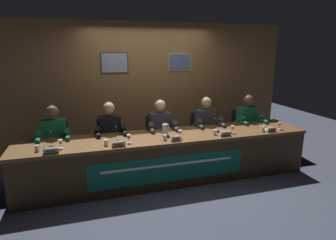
# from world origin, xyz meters

# --- Properties ---
(ground_plane) EXTENTS (12.00, 12.00, 0.00)m
(ground_plane) POSITION_xyz_m (0.00, 0.00, 0.00)
(ground_plane) COLOR #383D4C
(wall_back_panelled) EXTENTS (5.87, 0.14, 2.60)m
(wall_back_panelled) POSITION_xyz_m (-0.00, 1.41, 1.30)
(wall_back_panelled) COLOR brown
(wall_back_panelled) RESTS_ON ground_plane
(conference_table) EXTENTS (4.67, 0.86, 0.74)m
(conference_table) POSITION_xyz_m (-0.00, -0.12, 0.53)
(conference_table) COLOR brown
(conference_table) RESTS_ON ground_plane
(chair_far_left) EXTENTS (0.44, 0.45, 0.92)m
(chair_far_left) POSITION_xyz_m (-1.75, 0.61, 0.45)
(chair_far_left) COLOR black
(chair_far_left) RESTS_ON ground_plane
(panelist_far_left) EXTENTS (0.51, 0.48, 1.25)m
(panelist_far_left) POSITION_xyz_m (-1.75, 0.41, 0.73)
(panelist_far_left) COLOR black
(panelist_far_left) RESTS_ON ground_plane
(nameplate_far_left) EXTENTS (0.20, 0.06, 0.08)m
(nameplate_far_left) POSITION_xyz_m (-1.72, -0.34, 0.78)
(nameplate_far_left) COLOR white
(nameplate_far_left) RESTS_ON conference_table
(juice_glass_far_left) EXTENTS (0.06, 0.06, 0.12)m
(juice_glass_far_left) POSITION_xyz_m (-1.61, -0.17, 0.83)
(juice_glass_far_left) COLOR white
(juice_glass_far_left) RESTS_ON conference_table
(water_cup_far_left) EXTENTS (0.06, 0.06, 0.08)m
(water_cup_far_left) POSITION_xyz_m (-1.91, -0.20, 0.78)
(water_cup_far_left) COLOR silver
(water_cup_far_left) RESTS_ON conference_table
(microphone_far_left) EXTENTS (0.06, 0.17, 0.22)m
(microphone_far_left) POSITION_xyz_m (-1.75, -0.07, 0.82)
(microphone_far_left) COLOR black
(microphone_far_left) RESTS_ON conference_table
(chair_left) EXTENTS (0.44, 0.45, 0.92)m
(chair_left) POSITION_xyz_m (-0.87, 0.61, 0.45)
(chair_left) COLOR black
(chair_left) RESTS_ON ground_plane
(panelist_left) EXTENTS (0.51, 0.48, 1.25)m
(panelist_left) POSITION_xyz_m (-0.87, 0.41, 0.73)
(panelist_left) COLOR black
(panelist_left) RESTS_ON ground_plane
(nameplate_left) EXTENTS (0.19, 0.06, 0.08)m
(nameplate_left) POSITION_xyz_m (-0.83, -0.33, 0.78)
(nameplate_left) COLOR white
(nameplate_left) RESTS_ON conference_table
(juice_glass_left) EXTENTS (0.06, 0.06, 0.12)m
(juice_glass_left) POSITION_xyz_m (-0.66, -0.20, 0.83)
(juice_glass_left) COLOR white
(juice_glass_left) RESTS_ON conference_table
(water_cup_left) EXTENTS (0.06, 0.06, 0.08)m
(water_cup_left) POSITION_xyz_m (-1.00, -0.23, 0.78)
(water_cup_left) COLOR silver
(water_cup_left) RESTS_ON conference_table
(microphone_left) EXTENTS (0.06, 0.17, 0.22)m
(microphone_left) POSITION_xyz_m (-0.83, -0.07, 0.82)
(microphone_left) COLOR black
(microphone_left) RESTS_ON conference_table
(chair_center) EXTENTS (0.44, 0.45, 0.92)m
(chair_center) POSITION_xyz_m (0.00, 0.61, 0.45)
(chair_center) COLOR black
(chair_center) RESTS_ON ground_plane
(panelist_center) EXTENTS (0.51, 0.48, 1.25)m
(panelist_center) POSITION_xyz_m (0.00, 0.41, 0.73)
(panelist_center) COLOR black
(panelist_center) RESTS_ON ground_plane
(nameplate_center) EXTENTS (0.16, 0.06, 0.08)m
(nameplate_center) POSITION_xyz_m (0.03, -0.32, 0.78)
(nameplate_center) COLOR white
(nameplate_center) RESTS_ON conference_table
(juice_glass_center) EXTENTS (0.06, 0.06, 0.12)m
(juice_glass_center) POSITION_xyz_m (0.14, -0.19, 0.83)
(juice_glass_center) COLOR white
(juice_glass_center) RESTS_ON conference_table
(water_cup_center) EXTENTS (0.06, 0.06, 0.08)m
(water_cup_center) POSITION_xyz_m (-0.12, -0.24, 0.78)
(water_cup_center) COLOR silver
(water_cup_center) RESTS_ON conference_table
(microphone_center) EXTENTS (0.06, 0.17, 0.22)m
(microphone_center) POSITION_xyz_m (-0.04, -0.07, 0.82)
(microphone_center) COLOR black
(microphone_center) RESTS_ON conference_table
(chair_right) EXTENTS (0.44, 0.45, 0.92)m
(chair_right) POSITION_xyz_m (0.87, 0.61, 0.45)
(chair_right) COLOR black
(chair_right) RESTS_ON ground_plane
(panelist_right) EXTENTS (0.51, 0.48, 1.25)m
(panelist_right) POSITION_xyz_m (0.87, 0.41, 0.73)
(panelist_right) COLOR black
(panelist_right) RESTS_ON ground_plane
(nameplate_right) EXTENTS (0.19, 0.06, 0.08)m
(nameplate_right) POSITION_xyz_m (0.87, -0.31, 0.78)
(nameplate_right) COLOR white
(nameplate_right) RESTS_ON conference_table
(juice_glass_right) EXTENTS (0.06, 0.06, 0.12)m
(juice_glass_right) POSITION_xyz_m (1.05, -0.19, 0.83)
(juice_glass_right) COLOR white
(juice_glass_right) RESTS_ON conference_table
(water_cup_right) EXTENTS (0.06, 0.06, 0.08)m
(water_cup_right) POSITION_xyz_m (0.73, -0.21, 0.78)
(water_cup_right) COLOR silver
(water_cup_right) RESTS_ON conference_table
(microphone_right) EXTENTS (0.06, 0.17, 0.22)m
(microphone_right) POSITION_xyz_m (0.85, -0.04, 0.82)
(microphone_right) COLOR black
(microphone_right) RESTS_ON conference_table
(chair_far_right) EXTENTS (0.44, 0.45, 0.92)m
(chair_far_right) POSITION_xyz_m (1.75, 0.61, 0.45)
(chair_far_right) COLOR black
(chair_far_right) RESTS_ON ground_plane
(panelist_far_right) EXTENTS (0.51, 0.48, 1.25)m
(panelist_far_right) POSITION_xyz_m (1.75, 0.41, 0.73)
(panelist_far_right) COLOR black
(panelist_far_right) RESTS_ON ground_plane
(nameplate_far_right) EXTENTS (0.16, 0.06, 0.08)m
(nameplate_far_right) POSITION_xyz_m (1.71, -0.32, 0.78)
(nameplate_far_right) COLOR white
(nameplate_far_right) RESTS_ON conference_table
(juice_glass_far_right) EXTENTS (0.06, 0.06, 0.12)m
(juice_glass_far_right) POSITION_xyz_m (1.95, -0.22, 0.83)
(juice_glass_far_right) COLOR white
(juice_glass_far_right) RESTS_ON conference_table
(water_cup_far_right) EXTENTS (0.06, 0.06, 0.08)m
(water_cup_far_right) POSITION_xyz_m (1.59, -0.27, 0.78)
(water_cup_far_right) COLOR silver
(water_cup_far_right) RESTS_ON conference_table
(microphone_far_right) EXTENTS (0.06, 0.17, 0.22)m
(microphone_far_right) POSITION_xyz_m (1.76, -0.05, 0.82)
(microphone_far_right) COLOR black
(microphone_far_right) RESTS_ON conference_table
(water_pitcher_central) EXTENTS (0.15, 0.10, 0.21)m
(water_pitcher_central) POSITION_xyz_m (-0.05, -0.02, 0.84)
(water_pitcher_central) COLOR silver
(water_pitcher_central) RESTS_ON conference_table
(document_stack_far_right) EXTENTS (0.23, 0.17, 0.01)m
(document_stack_far_right) POSITION_xyz_m (1.76, -0.15, 0.75)
(document_stack_far_right) COLOR white
(document_stack_far_right) RESTS_ON conference_table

